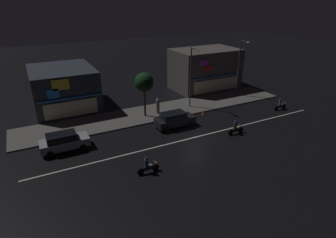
{
  "coord_description": "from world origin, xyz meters",
  "views": [
    {
      "loc": [
        -13.97,
        -21.0,
        13.03
      ],
      "look_at": [
        -1.28,
        3.49,
        0.91
      ],
      "focal_mm": 29.97,
      "sensor_mm": 36.0,
      "label": 1
    }
  ],
  "objects_px": {
    "streetlamp_west": "(192,73)",
    "parked_car_near_kerb": "(64,141)",
    "traffic_cone": "(203,112)",
    "pedestrian_on_sidewalk": "(158,106)",
    "motorcycle_opposite_lane": "(236,128)",
    "streetlamp_mid": "(240,64)",
    "motorcycle_following": "(280,105)",
    "motorcycle_lead": "(148,166)",
    "parked_car_trailing": "(175,119)"
  },
  "relations": [
    {
      "from": "streetlamp_west",
      "to": "motorcycle_lead",
      "type": "relative_size",
      "value": 3.89
    },
    {
      "from": "parked_car_near_kerb",
      "to": "motorcycle_following",
      "type": "relative_size",
      "value": 2.26
    },
    {
      "from": "motorcycle_lead",
      "to": "motorcycle_following",
      "type": "relative_size",
      "value": 1.0
    },
    {
      "from": "pedestrian_on_sidewalk",
      "to": "motorcycle_following",
      "type": "height_order",
      "value": "pedestrian_on_sidewalk"
    },
    {
      "from": "pedestrian_on_sidewalk",
      "to": "motorcycle_following",
      "type": "xyz_separation_m",
      "value": [
        14.18,
        -5.68,
        -0.39
      ]
    },
    {
      "from": "streetlamp_mid",
      "to": "parked_car_near_kerb",
      "type": "bearing_deg",
      "value": -169.09
    },
    {
      "from": "streetlamp_west",
      "to": "motorcycle_following",
      "type": "bearing_deg",
      "value": -30.65
    },
    {
      "from": "pedestrian_on_sidewalk",
      "to": "traffic_cone",
      "type": "xyz_separation_m",
      "value": [
        4.82,
        -2.58,
        -0.74
      ]
    },
    {
      "from": "motorcycle_opposite_lane",
      "to": "pedestrian_on_sidewalk",
      "type": "bearing_deg",
      "value": -56.98
    },
    {
      "from": "streetlamp_mid",
      "to": "motorcycle_opposite_lane",
      "type": "distance_m",
      "value": 12.91
    },
    {
      "from": "parked_car_trailing",
      "to": "pedestrian_on_sidewalk",
      "type": "bearing_deg",
      "value": -89.03
    },
    {
      "from": "parked_car_near_kerb",
      "to": "streetlamp_west",
      "type": "bearing_deg",
      "value": 13.37
    },
    {
      "from": "streetlamp_mid",
      "to": "motorcycle_opposite_lane",
      "type": "relative_size",
      "value": 4.01
    },
    {
      "from": "motorcycle_lead",
      "to": "traffic_cone",
      "type": "relative_size",
      "value": 3.45
    },
    {
      "from": "streetlamp_west",
      "to": "motorcycle_lead",
      "type": "xyz_separation_m",
      "value": [
        -10.6,
        -10.7,
        -3.85
      ]
    },
    {
      "from": "streetlamp_mid",
      "to": "parked_car_near_kerb",
      "type": "height_order",
      "value": "streetlamp_mid"
    },
    {
      "from": "streetlamp_mid",
      "to": "traffic_cone",
      "type": "height_order",
      "value": "streetlamp_mid"
    },
    {
      "from": "parked_car_near_kerb",
      "to": "motorcycle_following",
      "type": "bearing_deg",
      "value": -4.27
    },
    {
      "from": "parked_car_trailing",
      "to": "motorcycle_opposite_lane",
      "type": "height_order",
      "value": "parked_car_trailing"
    },
    {
      "from": "parked_car_near_kerb",
      "to": "motorcycle_following",
      "type": "distance_m",
      "value": 25.56
    },
    {
      "from": "streetlamp_mid",
      "to": "motorcycle_opposite_lane",
      "type": "height_order",
      "value": "streetlamp_mid"
    },
    {
      "from": "motorcycle_lead",
      "to": "streetlamp_west",
      "type": "bearing_deg",
      "value": -134.69
    },
    {
      "from": "streetlamp_mid",
      "to": "motorcycle_lead",
      "type": "xyz_separation_m",
      "value": [
        -18.81,
        -11.57,
        -3.97
      ]
    },
    {
      "from": "streetlamp_mid",
      "to": "traffic_cone",
      "type": "relative_size",
      "value": 13.86
    },
    {
      "from": "pedestrian_on_sidewalk",
      "to": "motorcycle_opposite_lane",
      "type": "height_order",
      "value": "pedestrian_on_sidewalk"
    },
    {
      "from": "motorcycle_lead",
      "to": "streetlamp_mid",
      "type": "bearing_deg",
      "value": -148.38
    },
    {
      "from": "parked_car_near_kerb",
      "to": "motorcycle_opposite_lane",
      "type": "height_order",
      "value": "parked_car_near_kerb"
    },
    {
      "from": "motorcycle_lead",
      "to": "motorcycle_opposite_lane",
      "type": "height_order",
      "value": "same"
    },
    {
      "from": "streetlamp_west",
      "to": "motorcycle_lead",
      "type": "distance_m",
      "value": 15.54
    },
    {
      "from": "streetlamp_west",
      "to": "parked_car_trailing",
      "type": "bearing_deg",
      "value": -138.25
    },
    {
      "from": "motorcycle_lead",
      "to": "traffic_cone",
      "type": "distance_m",
      "value": 13.53
    },
    {
      "from": "streetlamp_west",
      "to": "parked_car_near_kerb",
      "type": "bearing_deg",
      "value": -166.63
    },
    {
      "from": "motorcycle_lead",
      "to": "parked_car_trailing",
      "type": "bearing_deg",
      "value": -132.32
    },
    {
      "from": "streetlamp_west",
      "to": "traffic_cone",
      "type": "relative_size",
      "value": 13.43
    },
    {
      "from": "parked_car_trailing",
      "to": "motorcycle_lead",
      "type": "xyz_separation_m",
      "value": [
        -6.07,
        -6.66,
        -0.24
      ]
    },
    {
      "from": "motorcycle_following",
      "to": "streetlamp_west",
      "type": "bearing_deg",
      "value": 155.21
    },
    {
      "from": "motorcycle_following",
      "to": "motorcycle_opposite_lane",
      "type": "bearing_deg",
      "value": -157.79
    },
    {
      "from": "parked_car_near_kerb",
      "to": "pedestrian_on_sidewalk",
      "type": "bearing_deg",
      "value": 18.48
    },
    {
      "from": "parked_car_trailing",
      "to": "motorcycle_following",
      "type": "xyz_separation_m",
      "value": [
        14.11,
        -1.65,
        -0.24
      ]
    },
    {
      "from": "streetlamp_mid",
      "to": "motorcycle_following",
      "type": "height_order",
      "value": "streetlamp_mid"
    },
    {
      "from": "motorcycle_following",
      "to": "traffic_cone",
      "type": "distance_m",
      "value": 9.87
    },
    {
      "from": "traffic_cone",
      "to": "pedestrian_on_sidewalk",
      "type": "bearing_deg",
      "value": 151.83
    },
    {
      "from": "streetlamp_mid",
      "to": "motorcycle_lead",
      "type": "height_order",
      "value": "streetlamp_mid"
    },
    {
      "from": "traffic_cone",
      "to": "streetlamp_west",
      "type": "bearing_deg",
      "value": 95.01
    },
    {
      "from": "motorcycle_opposite_lane",
      "to": "streetlamp_mid",
      "type": "bearing_deg",
      "value": -127.3
    },
    {
      "from": "motorcycle_lead",
      "to": "motorcycle_opposite_lane",
      "type": "bearing_deg",
      "value": -168.14
    },
    {
      "from": "parked_car_near_kerb",
      "to": "traffic_cone",
      "type": "xyz_separation_m",
      "value": [
        16.12,
        1.2,
        -0.59
      ]
    },
    {
      "from": "parked_car_near_kerb",
      "to": "traffic_cone",
      "type": "height_order",
      "value": "parked_car_near_kerb"
    },
    {
      "from": "parked_car_trailing",
      "to": "traffic_cone",
      "type": "distance_m",
      "value": 5.0
    },
    {
      "from": "motorcycle_lead",
      "to": "traffic_cone",
      "type": "height_order",
      "value": "motorcycle_lead"
    }
  ]
}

